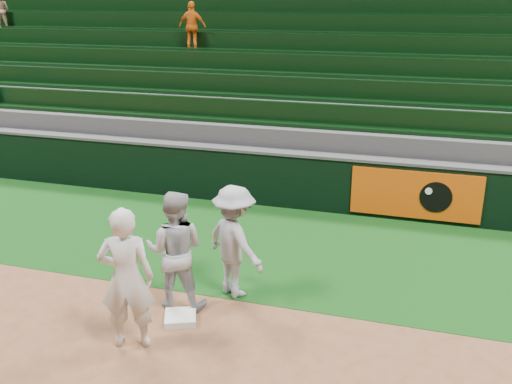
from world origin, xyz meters
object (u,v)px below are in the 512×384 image
first_baseman (127,279)px  base_coach (234,242)px  first_base (180,318)px  baserunner (175,250)px

first_baseman → base_coach: first_baseman is taller
base_coach → first_base: bearing=94.5°
first_base → baserunner: 0.97m
first_baseman → baserunner: size_ratio=1.07×
baserunner → first_base: bearing=108.6°
first_base → base_coach: bearing=62.7°
baserunner → first_baseman: bearing=70.5°
first_base → first_baseman: first_baseman is taller
baserunner → base_coach: bearing=-150.9°
first_base → first_baseman: 1.24m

